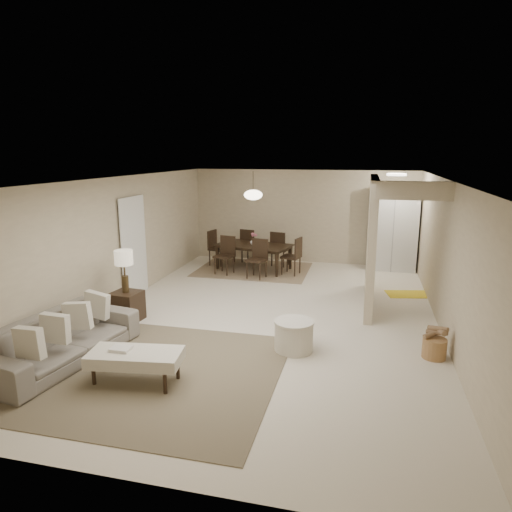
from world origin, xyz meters
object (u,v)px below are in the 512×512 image
(pantry_cabinet, at_px, (393,229))
(sofa, at_px, (62,339))
(dining_table, at_px, (253,257))
(round_pouf, at_px, (294,336))
(wicker_basket, at_px, (434,348))
(side_table, at_px, (127,306))
(ottoman_bench, at_px, (135,358))

(pantry_cabinet, distance_m, sofa, 8.23)
(sofa, bearing_deg, dining_table, -4.65)
(round_pouf, relative_size, wicker_basket, 1.75)
(side_table, bearing_deg, pantry_cabinet, 46.04)
(sofa, height_order, dining_table, sofa)
(wicker_basket, distance_m, dining_table, 5.82)
(ottoman_bench, relative_size, side_table, 2.38)
(pantry_cabinet, distance_m, wicker_basket, 5.34)
(wicker_basket, height_order, dining_table, dining_table)
(ottoman_bench, distance_m, side_table, 2.38)
(pantry_cabinet, bearing_deg, ottoman_bench, -116.70)
(dining_table, bearing_deg, wicker_basket, -35.56)
(pantry_cabinet, bearing_deg, side_table, -133.96)
(ottoman_bench, bearing_deg, round_pouf, 30.42)
(round_pouf, xyz_separation_m, wicker_basket, (2.05, 0.23, -0.09))
(ottoman_bench, height_order, round_pouf, round_pouf)
(sofa, bearing_deg, round_pouf, -61.04)
(side_table, bearing_deg, dining_table, 71.98)
(ottoman_bench, xyz_separation_m, side_table, (-1.25, 2.02, -0.08))
(dining_table, bearing_deg, round_pouf, -55.58)
(side_table, distance_m, wicker_basket, 5.16)
(ottoman_bench, distance_m, round_pouf, 2.36)
(pantry_cabinet, distance_m, side_table, 6.89)
(pantry_cabinet, bearing_deg, sofa, -125.83)
(ottoman_bench, height_order, side_table, side_table)
(ottoman_bench, bearing_deg, wicker_basket, 15.60)
(round_pouf, bearing_deg, dining_table, 111.14)
(round_pouf, bearing_deg, wicker_basket, 6.53)
(ottoman_bench, distance_m, dining_table, 6.08)
(side_table, relative_size, round_pouf, 0.88)
(dining_table, bearing_deg, side_table, -94.74)
(pantry_cabinet, xyz_separation_m, round_pouf, (-1.65, -5.48, -0.81))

